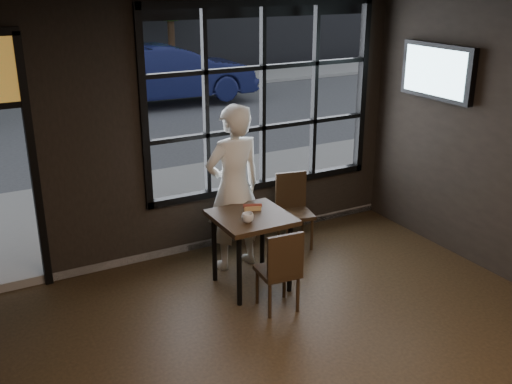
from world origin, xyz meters
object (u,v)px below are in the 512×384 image
cafe_table (251,251)px  chair_near (278,269)px  man (234,188)px  navy_car (170,73)px

cafe_table → chair_near: chair_near is taller
cafe_table → chair_near: bearing=-88.5°
man → navy_car: size_ratio=0.44×
cafe_table → man: (0.06, 0.53, 0.54)m
cafe_table → navy_car: bearing=74.1°
cafe_table → man: bearing=83.7°
man → navy_car: (2.64, 8.92, -0.14)m
cafe_table → navy_car: (2.70, 9.45, 0.40)m
cafe_table → chair_near: (0.01, -0.53, 0.02)m
chair_near → man: 1.18m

